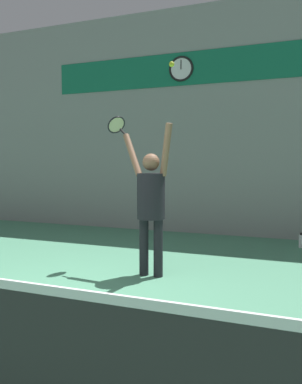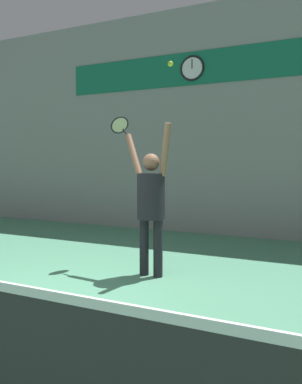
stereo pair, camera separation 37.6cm
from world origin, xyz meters
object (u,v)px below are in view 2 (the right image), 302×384
at_px(scoreboard_clock, 192,68).
at_px(tennis_player, 151,199).
at_px(tennis_racket, 120,126).
at_px(tennis_ball, 170,64).

relative_size(scoreboard_clock, tennis_player, 0.26).
relative_size(tennis_racket, tennis_ball, 5.69).
distance_m(scoreboard_clock, tennis_racket, 3.28).
xyz_separation_m(scoreboard_clock, tennis_player, (0.52, -3.30, -2.57)).
distance_m(scoreboard_clock, tennis_ball, 3.62).
bearing_deg(tennis_racket, tennis_player, -29.25).
bearing_deg(scoreboard_clock, tennis_ball, -75.98).
bearing_deg(tennis_ball, tennis_racket, 153.57).
bearing_deg(tennis_player, tennis_ball, -20.04).
bearing_deg(tennis_player, tennis_racket, 150.75).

